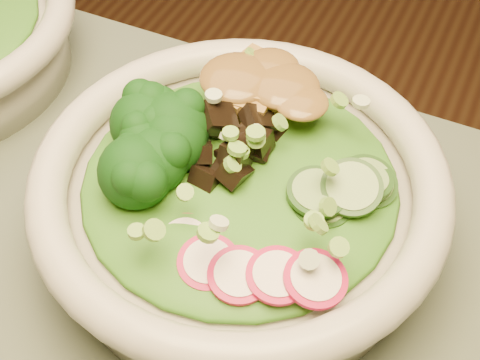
% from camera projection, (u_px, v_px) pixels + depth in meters
% --- Properties ---
extents(salad_bowl, '(0.30, 0.30, 0.08)m').
position_uv_depth(salad_bowl, '(240.00, 199.00, 0.49)').
color(salad_bowl, beige).
rests_on(salad_bowl, dining_table).
extents(lettuce_bed, '(0.23, 0.23, 0.03)m').
position_uv_depth(lettuce_bed, '(240.00, 179.00, 0.48)').
color(lettuce_bed, '#2B6214').
rests_on(lettuce_bed, salad_bowl).
extents(broccoli_florets, '(0.10, 0.09, 0.05)m').
position_uv_depth(broccoli_florets, '(141.00, 153.00, 0.47)').
color(broccoli_florets, black).
rests_on(broccoli_florets, salad_bowl).
extents(radish_slices, '(0.13, 0.07, 0.02)m').
position_uv_depth(radish_slices, '(228.00, 262.00, 0.42)').
color(radish_slices, '#B10D3D').
rests_on(radish_slices, salad_bowl).
extents(cucumber_slices, '(0.09, 0.09, 0.04)m').
position_uv_depth(cucumber_slices, '(345.00, 179.00, 0.46)').
color(cucumber_slices, '#7BAF61').
rests_on(cucumber_slices, salad_bowl).
extents(mushroom_heap, '(0.09, 0.09, 0.04)m').
position_uv_depth(mushroom_heap, '(243.00, 150.00, 0.47)').
color(mushroom_heap, black).
rests_on(mushroom_heap, salad_bowl).
extents(tofu_cubes, '(0.11, 0.08, 0.04)m').
position_uv_depth(tofu_cubes, '(256.00, 98.00, 0.51)').
color(tofu_cubes, '#AB8639').
rests_on(tofu_cubes, salad_bowl).
extents(peanut_sauce, '(0.08, 0.06, 0.02)m').
position_uv_depth(peanut_sauce, '(256.00, 84.00, 0.50)').
color(peanut_sauce, brown).
rests_on(peanut_sauce, tofu_cubes).
extents(scallion_garnish, '(0.21, 0.21, 0.03)m').
position_uv_depth(scallion_garnish, '(240.00, 153.00, 0.46)').
color(scallion_garnish, '#73AE3D').
rests_on(scallion_garnish, salad_bowl).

